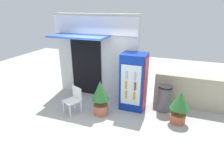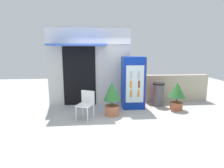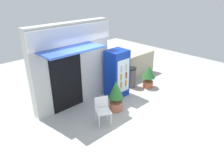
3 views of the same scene
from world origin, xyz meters
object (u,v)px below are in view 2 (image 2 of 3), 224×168
object	(u,v)px
potted_plant_near_shop	(112,96)
trash_bin	(158,94)
potted_plant_curbside	(177,94)
drink_cooler	(133,82)
plastic_chair	(86,103)

from	to	relation	value
potted_plant_near_shop	trash_bin	world-z (taller)	potted_plant_near_shop
potted_plant_near_shop	potted_plant_curbside	xyz separation A→B (m)	(2.27, 0.34, -0.04)
potted_plant_near_shop	potted_plant_curbside	world-z (taller)	potted_plant_near_shop
drink_cooler	plastic_chair	world-z (taller)	drink_cooler
potted_plant_near_shop	potted_plant_curbside	bearing A→B (deg)	8.56
drink_cooler	plastic_chair	xyz separation A→B (m)	(-1.62, -0.97, -0.42)
plastic_chair	potted_plant_curbside	bearing A→B (deg)	10.10
plastic_chair	potted_plant_near_shop	world-z (taller)	potted_plant_near_shop
drink_cooler	potted_plant_near_shop	xyz separation A→B (m)	(-0.82, -0.76, -0.30)
trash_bin	potted_plant_curbside	bearing A→B (deg)	-50.15
drink_cooler	potted_plant_near_shop	bearing A→B (deg)	-137.19
potted_plant_near_shop	trash_bin	size ratio (longest dim) A/B	1.28
drink_cooler	plastic_chair	size ratio (longest dim) A/B	2.17
drink_cooler	potted_plant_curbside	bearing A→B (deg)	-16.25
drink_cooler	plastic_chair	bearing A→B (deg)	-149.18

